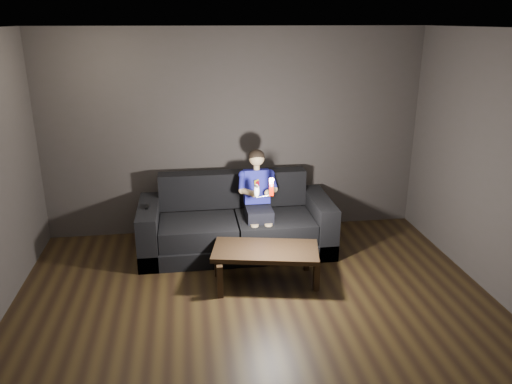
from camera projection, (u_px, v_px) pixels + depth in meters
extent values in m
plane|color=black|center=(263.00, 332.00, 4.67)|extent=(5.00, 5.00, 0.00)
cube|color=#3C3633|center=(235.00, 133.00, 6.57)|extent=(5.00, 0.04, 2.70)
cube|color=silver|center=(265.00, 29.00, 3.79)|extent=(5.00, 5.00, 0.02)
cube|color=black|center=(236.00, 242.00, 6.32)|extent=(2.37, 1.02, 0.20)
cube|color=black|center=(198.00, 231.00, 6.08)|extent=(0.93, 0.72, 0.25)
cube|color=black|center=(275.00, 227.00, 6.20)|extent=(0.93, 0.72, 0.25)
cube|color=black|center=(233.00, 189.00, 6.49)|extent=(1.90, 0.24, 0.46)
cube|color=black|center=(150.00, 231.00, 6.10)|extent=(0.24, 1.02, 0.65)
cube|color=black|center=(319.00, 221.00, 6.38)|extent=(0.24, 1.02, 0.65)
cube|color=black|center=(259.00, 214.00, 6.09)|extent=(0.31, 0.40, 0.15)
cube|color=#1E1794|center=(257.00, 186.00, 6.20)|extent=(0.31, 0.22, 0.44)
cube|color=yellow|center=(258.00, 184.00, 6.09)|extent=(0.10, 0.10, 0.10)
cube|color=#BE0714|center=(258.00, 184.00, 6.09)|extent=(0.06, 0.06, 0.07)
cylinder|color=tan|center=(257.00, 168.00, 6.12)|extent=(0.07, 0.07, 0.06)
sphere|color=tan|center=(257.00, 158.00, 6.08)|extent=(0.19, 0.19, 0.19)
ellipsoid|color=black|center=(257.00, 156.00, 6.08)|extent=(0.20, 0.20, 0.17)
cylinder|color=#1E1794|center=(242.00, 183.00, 6.08)|extent=(0.08, 0.24, 0.20)
cylinder|color=#1E1794|center=(273.00, 181.00, 6.13)|extent=(0.08, 0.24, 0.20)
cylinder|color=tan|center=(248.00, 190.00, 5.95)|extent=(0.15, 0.25, 0.11)
cylinder|color=tan|center=(271.00, 189.00, 5.98)|extent=(0.15, 0.25, 0.11)
sphere|color=tan|center=(254.00, 194.00, 5.86)|extent=(0.09, 0.09, 0.09)
sphere|color=tan|center=(268.00, 193.00, 5.89)|extent=(0.09, 0.09, 0.09)
cylinder|color=tan|center=(255.00, 238.00, 5.96)|extent=(0.09, 0.09, 0.36)
cylinder|color=tan|center=(268.00, 237.00, 5.98)|extent=(0.09, 0.09, 0.36)
cube|color=#C41400|center=(271.00, 187.00, 5.63)|extent=(0.06, 0.08, 0.21)
cube|color=#7D0C03|center=(272.00, 182.00, 5.58)|extent=(0.03, 0.01, 0.03)
cylinder|color=white|center=(272.00, 189.00, 5.61)|extent=(0.02, 0.01, 0.02)
ellipsoid|color=white|center=(257.00, 191.00, 5.62)|extent=(0.07, 0.10, 0.16)
cylinder|color=black|center=(257.00, 187.00, 5.57)|extent=(0.03, 0.01, 0.03)
cube|color=black|center=(147.00, 207.00, 5.94)|extent=(0.04, 0.14, 0.03)
cube|color=black|center=(147.00, 204.00, 5.98)|extent=(0.02, 0.02, 0.00)
cube|color=black|center=(266.00, 251.00, 5.42)|extent=(1.23, 0.78, 0.05)
cube|color=black|center=(220.00, 282.00, 5.20)|extent=(0.06, 0.06, 0.36)
cube|color=black|center=(317.00, 275.00, 5.34)|extent=(0.06, 0.06, 0.36)
cube|color=black|center=(217.00, 261.00, 5.64)|extent=(0.06, 0.06, 0.36)
cube|color=black|center=(306.00, 256.00, 5.78)|extent=(0.06, 0.06, 0.36)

